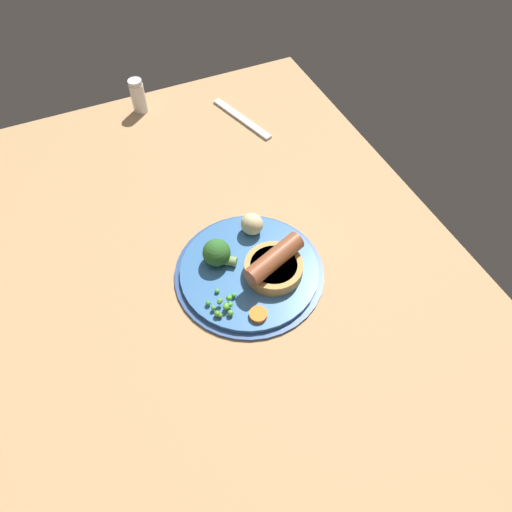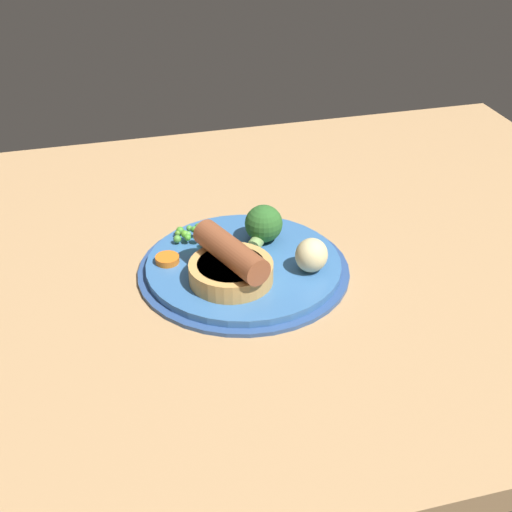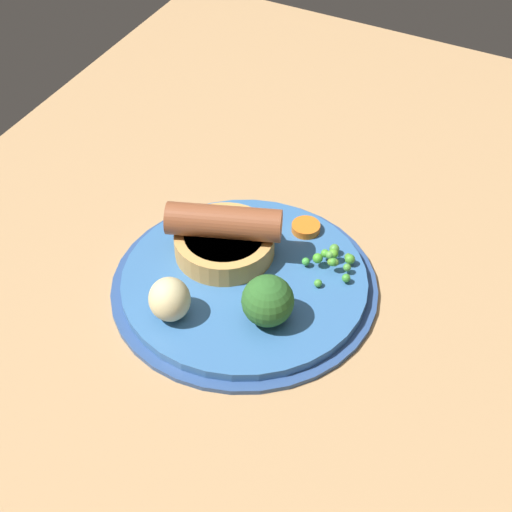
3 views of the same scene
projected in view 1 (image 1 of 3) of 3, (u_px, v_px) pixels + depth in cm
name	position (u px, v px, depth cm)	size (l,w,h in cm)	color
dining_table	(226.00, 276.00, 78.05)	(110.00, 80.00, 3.00)	tan
dinner_plate	(249.00, 271.00, 76.11)	(25.03, 25.03, 1.40)	#2D4C84
sausage_pudding	(274.00, 265.00, 73.37)	(9.55, 11.19, 5.39)	tan
pea_pile	(223.00, 305.00, 70.33)	(5.53, 5.02, 1.64)	#4D9C31
broccoli_floret_near	(217.00, 253.00, 74.55)	(4.86, 5.40, 4.65)	#2D6628
potato_chunk_1	(252.00, 224.00, 78.57)	(3.91, 3.71, 4.01)	beige
carrot_slice_4	(258.00, 314.00, 69.86)	(2.82, 2.82, 0.78)	orange
fork	(242.00, 119.00, 100.90)	(18.00, 1.60, 0.60)	silver
salt_shaker	(138.00, 96.00, 100.07)	(3.16, 3.16, 7.61)	silver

